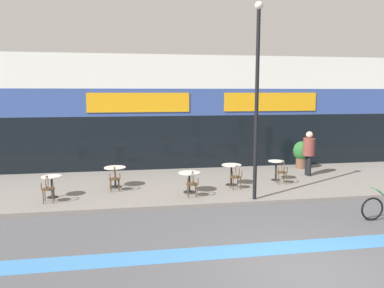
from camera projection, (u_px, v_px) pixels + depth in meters
ground_plane at (308, 273)px, 7.47m from camera, size 120.00×120.00×0.00m
sidewalk_slab at (221, 183)px, 14.54m from camera, size 40.00×5.50×0.12m
storefront_facade at (199, 112)px, 18.79m from camera, size 40.00×4.06×5.20m
bike_lane_stripe at (283, 248)px, 8.67m from camera, size 36.00×0.70×0.01m
bistro_table_0 at (52, 182)px, 12.28m from camera, size 0.64×0.64×0.72m
bistro_table_1 at (115, 173)px, 13.63m from camera, size 0.78×0.78×0.74m
bistro_table_2 at (189, 178)px, 12.91m from camera, size 0.75×0.75×0.71m
bistro_table_3 at (231, 170)px, 13.92m from camera, size 0.73×0.73×0.78m
bistro_table_4 at (276, 167)px, 14.69m from camera, size 0.62×0.62×0.78m
cafe_chair_0_near at (48, 187)px, 11.67m from camera, size 0.41×0.58×0.90m
cafe_chair_1_near at (115, 177)px, 13.03m from camera, size 0.45×0.60×0.90m
cafe_chair_2_near at (192, 182)px, 12.30m from camera, size 0.40×0.58×0.90m
cafe_chair_3_near at (236, 175)px, 13.32m from camera, size 0.43×0.59×0.90m
cafe_chair_4_near at (282, 171)px, 14.08m from camera, size 0.45×0.60×0.90m
planter_pot at (301, 153)px, 16.99m from camera, size 0.73×0.73×1.24m
lamp_post at (257, 90)px, 11.69m from camera, size 0.26×0.26×6.18m
pedestrian_near_end at (309, 149)px, 15.46m from camera, size 0.49×0.49×1.85m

